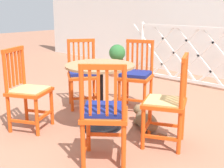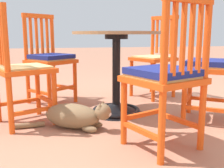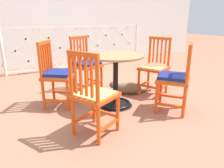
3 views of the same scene
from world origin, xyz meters
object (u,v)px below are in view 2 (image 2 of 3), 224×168
object	(u,v)px
orange_chair_facing_out	(213,67)
orange_chair_at_corner	(20,70)
cafe_table	(116,82)
orange_chair_tucked_in	(155,59)
orange_chair_near_fence	(49,60)
tabby_cat	(77,116)
orange_chair_by_planter	(166,78)

from	to	relation	value
orange_chair_facing_out	orange_chair_at_corner	bearing A→B (deg)	-9.65
cafe_table	orange_chair_tucked_in	world-z (taller)	orange_chair_tucked_in
orange_chair_near_fence	tabby_cat	bearing A→B (deg)	102.59
orange_chair_facing_out	orange_chair_near_fence	bearing A→B (deg)	-35.35
orange_chair_at_corner	tabby_cat	bearing A→B (deg)	153.14
orange_chair_near_fence	orange_chair_by_planter	xyz separation A→B (m)	(-0.70, 1.33, 0.00)
orange_chair_tucked_in	tabby_cat	world-z (taller)	orange_chair_tucked_in
cafe_table	orange_chair_at_corner	size ratio (longest dim) A/B	0.83
orange_chair_near_fence	tabby_cat	distance (m)	0.95
cafe_table	orange_chair_facing_out	world-z (taller)	orange_chair_facing_out
orange_chair_tucked_in	orange_chair_near_fence	xyz separation A→B (m)	(1.16, 0.03, 0.01)
orange_chair_by_planter	orange_chair_facing_out	world-z (taller)	same
cafe_table	orange_chair_near_fence	bearing A→B (deg)	-42.55
orange_chair_near_fence	tabby_cat	size ratio (longest dim) A/B	1.28
orange_chair_tucked_in	cafe_table	bearing A→B (deg)	43.90
orange_chair_by_planter	tabby_cat	bearing A→B (deg)	-42.61
tabby_cat	orange_chair_tucked_in	bearing A→B (deg)	-137.36
orange_chair_at_corner	orange_chair_facing_out	world-z (taller)	same
orange_chair_facing_out	orange_chair_tucked_in	bearing A→B (deg)	-82.34
cafe_table	orange_chair_facing_out	xyz separation A→B (m)	(-0.71, 0.38, 0.16)
cafe_table	orange_chair_near_fence	distance (m)	0.80
orange_chair_tucked_in	orange_chair_facing_out	size ratio (longest dim) A/B	1.00
orange_chair_at_corner	tabby_cat	size ratio (longest dim) A/B	1.28
orange_chair_tucked_in	tabby_cat	xyz separation A→B (m)	(0.97, 0.89, -0.34)
orange_chair_tucked_in	orange_chair_near_fence	bearing A→B (deg)	1.33
orange_chair_at_corner	tabby_cat	world-z (taller)	orange_chair_at_corner
orange_chair_at_corner	tabby_cat	xyz separation A→B (m)	(-0.41, 0.21, -0.34)
cafe_table	orange_chair_by_planter	bearing A→B (deg)	98.41
orange_chair_tucked_in	orange_chair_by_planter	xyz separation A→B (m)	(0.46, 1.36, 0.01)
orange_chair_near_fence	orange_chair_facing_out	world-z (taller)	same
orange_chair_at_corner	tabby_cat	distance (m)	0.57
orange_chair_tucked_in	tabby_cat	size ratio (longest dim) A/B	1.28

